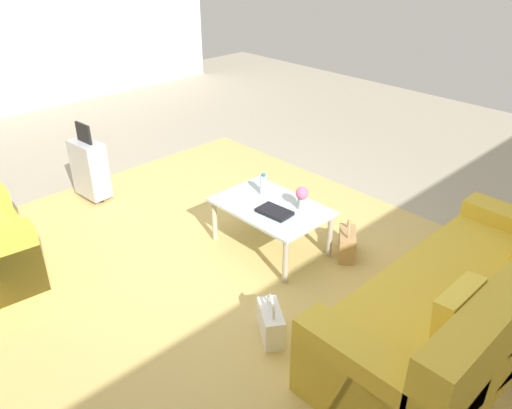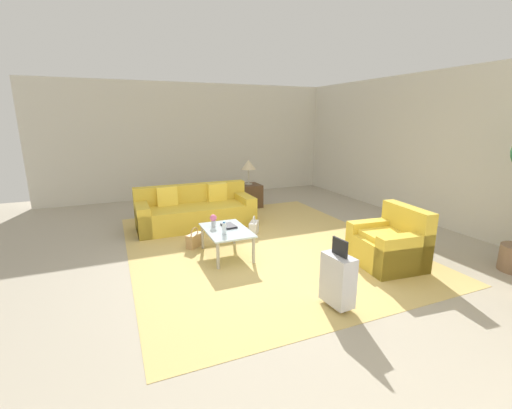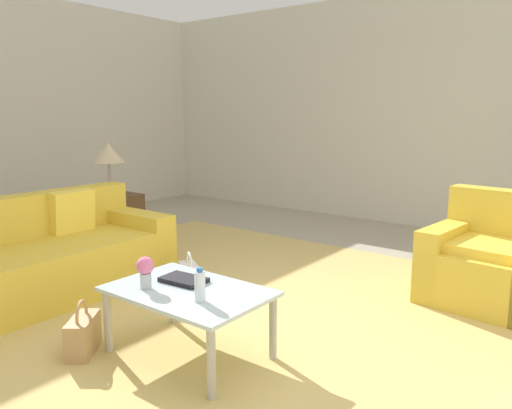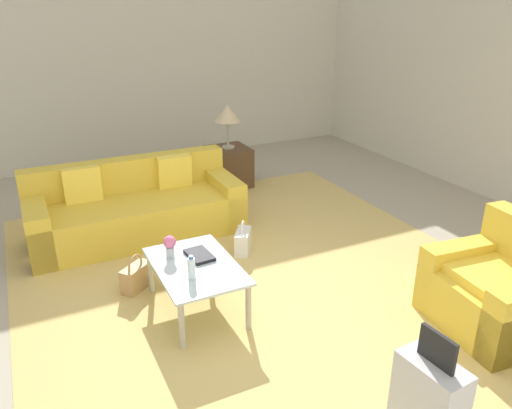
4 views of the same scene
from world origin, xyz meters
name	(u,v)px [view 1 (image 1 of 4)]	position (x,y,z in m)	size (l,w,h in m)	color
ground_plane	(201,251)	(0.00, 0.00, 0.00)	(12.00, 12.00, 0.00)	#A89E89
area_rug	(227,290)	(-0.60, 0.20, 0.00)	(5.20, 4.40, 0.01)	tan
couch	(469,312)	(-2.19, -0.60, 0.29)	(0.95, 2.33, 0.83)	gold
coffee_table	(271,211)	(-0.40, -0.50, 0.38)	(1.00, 0.67, 0.44)	silver
water_bottle	(263,185)	(-0.20, -0.60, 0.54)	(0.06, 0.06, 0.20)	silver
coffee_table_book	(274,212)	(-0.52, -0.42, 0.46)	(0.29, 0.18, 0.03)	black
flower_vase	(302,196)	(-0.62, -0.65, 0.56)	(0.11, 0.11, 0.21)	#B2B7BC
suitcase_silver	(90,168)	(1.60, 0.20, 0.36)	(0.42, 0.25, 0.85)	#B7B7BC
handbag_white	(271,322)	(-1.21, 0.31, 0.13)	(0.34, 0.29, 0.36)	white
handbag_tan	(347,243)	(-0.96, -0.90, 0.13)	(0.31, 0.34, 0.36)	tan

